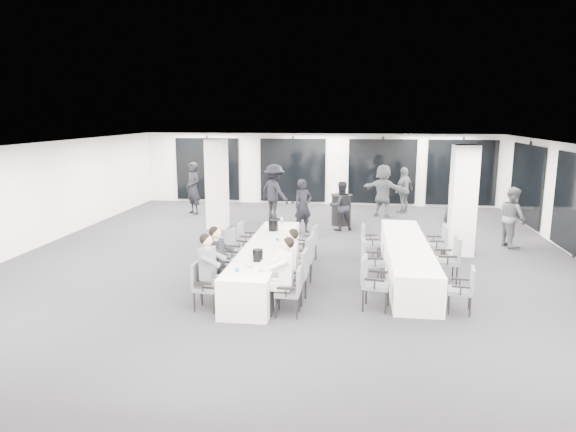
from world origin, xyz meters
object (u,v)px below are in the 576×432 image
chair_main_right_second (297,273)px  standing_guest_c (274,188)px  chair_main_left_mid (224,258)px  chair_main_right_far (310,241)px  chair_main_left_far (245,237)px  standing_guest_d (404,187)px  chair_side_left_near (372,279)px  chair_side_left_far (368,240)px  chair_main_right_fourth (306,250)px  chair_main_left_second (212,269)px  banquet_table_main (266,262)px  cocktail_table (341,209)px  chair_main_right_near (292,288)px  standing_guest_g (193,185)px  standing_guest_h (512,213)px  chair_side_right_mid (450,257)px  chair_side_right_near (465,287)px  chair_side_left_mid (370,259)px  standing_guest_f (383,187)px  standing_guest_b (341,203)px  ice_bucket_far (273,225)px  chair_main_left_near (203,283)px  chair_main_left_fourth (235,247)px  chair_side_right_far (439,242)px  banquet_table_side (407,259)px  standing_guest_a (303,203)px  chair_main_right_mid (302,258)px  ice_bucket_near (258,255)px

chair_main_right_second → standing_guest_c: bearing=17.3°
chair_main_left_mid → chair_main_right_far: 2.48m
chair_main_left_far → standing_guest_d: 7.88m
chair_side_left_near → chair_side_left_far: chair_side_left_near is taller
chair_main_right_fourth → chair_main_right_far: (-0.01, 0.93, -0.03)m
chair_main_left_second → banquet_table_main: bearing=160.5°
cocktail_table → chair_main_right_near: 7.85m
standing_guest_g → standing_guest_h: 10.55m
chair_side_left_near → standing_guest_g: 10.47m
chair_side_left_far → chair_side_right_mid: size_ratio=0.87×
chair_main_right_far → chair_side_right_near: bearing=-121.8°
chair_side_left_mid → chair_side_right_mid: bearing=92.5°
banquet_table_main → chair_main_left_mid: (-0.83, -0.40, 0.17)m
banquet_table_main → chair_main_right_far: size_ratio=5.62×
standing_guest_f → standing_guest_g: 6.75m
chair_main_right_far → standing_guest_d: standing_guest_d is taller
standing_guest_b → standing_guest_f: size_ratio=0.83×
chair_main_right_near → chair_side_left_mid: chair_side_left_mid is taller
chair_main_right_fourth → ice_bucket_far: bearing=41.4°
standing_guest_b → ice_bucket_far: standing_guest_b is taller
chair_main_left_near → chair_main_right_fourth: 2.95m
chair_main_left_fourth → chair_side_left_mid: size_ratio=0.99×
chair_main_right_far → ice_bucket_far: (-0.89, -0.00, 0.38)m
chair_main_left_mid → standing_guest_g: (-3.05, 7.39, 0.51)m
chair_main_left_second → chair_side_right_far: size_ratio=1.08×
chair_main_left_second → standing_guest_g: bearing=-147.0°
cocktail_table → chair_main_left_fourth: cocktail_table is taller
chair_main_right_near → ice_bucket_far: ice_bucket_far is taller
chair_side_left_near → chair_side_left_mid: chair_side_left_near is taller
chair_main_right_far → standing_guest_f: size_ratio=0.43×
banquet_table_side → standing_guest_g: 9.46m
chair_main_right_second → chair_side_right_mid: bearing=-58.6°
chair_side_right_near → standing_guest_a: 6.98m
banquet_table_main → chair_main_left_mid: size_ratio=5.25×
standing_guest_b → chair_main_left_near: bearing=49.4°
chair_side_left_far → chair_main_right_near: bearing=-25.1°
chair_main_left_near → standing_guest_h: size_ratio=0.48×
cocktail_table → standing_guest_g: bearing=167.6°
standing_guest_a → standing_guest_g: size_ratio=0.88×
chair_side_left_far → chair_main_right_second: bearing=-28.8°
chair_main_left_mid → chair_main_right_fourth: size_ratio=1.01×
standing_guest_h → ice_bucket_far: 6.56m
chair_side_right_far → standing_guest_c: size_ratio=0.44×
standing_guest_c → ice_bucket_far: size_ratio=7.92×
chair_main_left_far → chair_main_right_near: chair_main_right_near is taller
chair_main_right_mid → standing_guest_d: standing_guest_d is taller
chair_main_left_far → standing_guest_c: 4.71m
chair_side_right_far → standing_guest_f: bearing=9.7°
standing_guest_h → ice_bucket_near: bearing=113.2°
chair_main_right_far → chair_main_right_near: bearing=-168.2°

